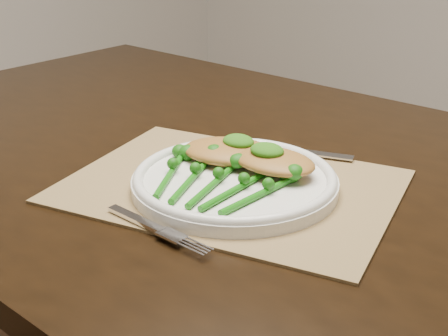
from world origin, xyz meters
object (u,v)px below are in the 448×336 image
Objects in this scene: broccolini_bundle at (212,185)px; chicken_fillet_left at (230,151)px; placemat at (231,186)px; dinner_plate at (235,180)px.

chicken_fillet_left is at bearing 103.71° from broccolini_bundle.
chicken_fillet_left is 0.69× the size of broccolini_bundle.
placemat is at bearing 89.58° from broccolini_bundle.
placemat is at bearing -72.24° from chicken_fillet_left.
dinner_plate is 1.41× the size of broccolini_bundle.
chicken_fillet_left reaches higher than dinner_plate.
placemat is 0.06m from broccolini_bundle.
placemat is 0.06m from chicken_fillet_left.
broccolini_bundle is at bearing -92.39° from placemat.
chicken_fillet_left is (-0.03, 0.04, 0.03)m from placemat.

